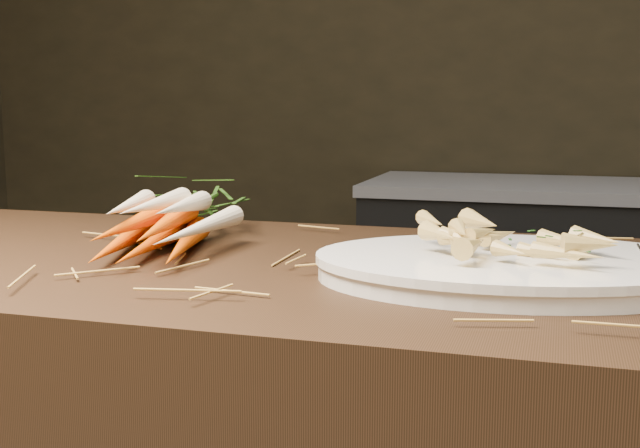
{
  "coord_description": "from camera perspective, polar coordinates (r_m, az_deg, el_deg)",
  "views": [
    {
      "loc": [
        0.07,
        -0.74,
        1.12
      ],
      "look_at": [
        -0.24,
        0.27,
        0.96
      ],
      "focal_mm": 45.0,
      "sensor_mm": 36.0,
      "label": 1
    }
  ],
  "objects": [
    {
      "name": "serving_platter",
      "position": [
        1.03,
        13.66,
        -3.25
      ],
      "size": [
        0.55,
        0.41,
        0.03
      ],
      "primitive_type": null,
      "rotation": [
        0.0,
        0.0,
        0.18
      ],
      "color": "white",
      "rests_on": "main_counter"
    },
    {
      "name": "roasted_veg_heap",
      "position": [
        1.02,
        13.74,
        -1.03
      ],
      "size": [
        0.27,
        0.22,
        0.05
      ],
      "primitive_type": null,
      "rotation": [
        0.0,
        0.0,
        0.18
      ],
      "color": "#B28F45",
      "rests_on": "serving_platter"
    },
    {
      "name": "back_counter",
      "position": [
        3.02,
        20.91,
        -5.34
      ],
      "size": [
        1.82,
        0.62,
        0.84
      ],
      "color": "black",
      "rests_on": "ground"
    },
    {
      "name": "straw_bedding",
      "position": [
        1.07,
        12.99,
        -3.07
      ],
      "size": [
        1.4,
        0.6,
        0.02
      ],
      "primitive_type": null,
      "color": "olive",
      "rests_on": "main_counter"
    },
    {
      "name": "root_veg_bunch",
      "position": [
        1.32,
        -9.93,
        0.98
      ],
      "size": [
        0.27,
        0.55,
        0.1
      ],
      "rotation": [
        0.0,
        0.0,
        0.2
      ],
      "color": "#D34A00",
      "rests_on": "main_counter"
    }
  ]
}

